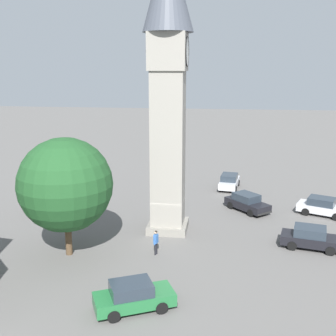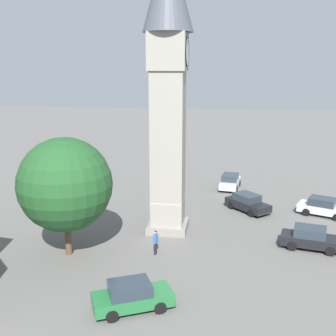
{
  "view_description": "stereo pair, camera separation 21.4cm",
  "coord_description": "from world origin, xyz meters",
  "px_view_note": "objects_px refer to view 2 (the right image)",
  "views": [
    {
      "loc": [
        -29.99,
        -4.19,
        12.14
      ],
      "look_at": [
        0.0,
        0.0,
        4.91
      ],
      "focal_mm": 44.67,
      "sensor_mm": 36.0,
      "label": 1
    },
    {
      "loc": [
        -29.96,
        -4.4,
        12.14
      ],
      "look_at": [
        0.0,
        0.0,
        4.91
      ],
      "focal_mm": 44.67,
      "sensor_mm": 36.0,
      "label": 2
    }
  ],
  "objects_px": {
    "car_white_side": "(247,203)",
    "road_sign": "(181,177)",
    "car_red_corner": "(52,200)",
    "tree": "(65,185)",
    "clock_tower": "(168,66)",
    "pedestrian": "(155,240)",
    "car_silver_kerb": "(230,181)",
    "car_green_alley": "(323,207)",
    "car_black_far": "(311,238)",
    "car_blue_kerb": "(132,296)",
    "lamp_post": "(92,175)"
  },
  "relations": [
    {
      "from": "car_red_corner",
      "to": "car_green_alley",
      "type": "relative_size",
      "value": 1.0
    },
    {
      "from": "tree",
      "to": "lamp_post",
      "type": "relative_size",
      "value": 1.55
    },
    {
      "from": "car_blue_kerb",
      "to": "car_red_corner",
      "type": "bearing_deg",
      "value": 36.28
    },
    {
      "from": "clock_tower",
      "to": "car_silver_kerb",
      "type": "height_order",
      "value": "clock_tower"
    },
    {
      "from": "car_white_side",
      "to": "tree",
      "type": "height_order",
      "value": "tree"
    },
    {
      "from": "car_silver_kerb",
      "to": "car_black_far",
      "type": "xyz_separation_m",
      "value": [
        -14.2,
        -5.56,
        0.0
      ]
    },
    {
      "from": "clock_tower",
      "to": "pedestrian",
      "type": "bearing_deg",
      "value": 177.52
    },
    {
      "from": "car_red_corner",
      "to": "tree",
      "type": "relative_size",
      "value": 0.56
    },
    {
      "from": "car_silver_kerb",
      "to": "car_red_corner",
      "type": "relative_size",
      "value": 0.97
    },
    {
      "from": "car_white_side",
      "to": "tree",
      "type": "distance_m",
      "value": 16.63
    },
    {
      "from": "car_red_corner",
      "to": "car_white_side",
      "type": "xyz_separation_m",
      "value": [
        1.89,
        -17.13,
        0.0
      ]
    },
    {
      "from": "car_blue_kerb",
      "to": "road_sign",
      "type": "bearing_deg",
      "value": -0.69
    },
    {
      "from": "car_blue_kerb",
      "to": "car_white_side",
      "type": "height_order",
      "value": "same"
    },
    {
      "from": "clock_tower",
      "to": "pedestrian",
      "type": "distance_m",
      "value": 12.17
    },
    {
      "from": "car_black_far",
      "to": "car_green_alley",
      "type": "xyz_separation_m",
      "value": [
        7.06,
        -2.24,
        0.0
      ]
    },
    {
      "from": "clock_tower",
      "to": "car_red_corner",
      "type": "height_order",
      "value": "clock_tower"
    },
    {
      "from": "pedestrian",
      "to": "road_sign",
      "type": "distance_m",
      "value": 13.33
    },
    {
      "from": "car_green_alley",
      "to": "road_sign",
      "type": "bearing_deg",
      "value": 73.24
    },
    {
      "from": "car_green_alley",
      "to": "lamp_post",
      "type": "relative_size",
      "value": 0.88
    },
    {
      "from": "pedestrian",
      "to": "car_red_corner",
      "type": "bearing_deg",
      "value": 53.63
    },
    {
      "from": "car_black_far",
      "to": "car_blue_kerb",
      "type": "bearing_deg",
      "value": 130.98
    },
    {
      "from": "car_white_side",
      "to": "road_sign",
      "type": "bearing_deg",
      "value": 60.53
    },
    {
      "from": "car_silver_kerb",
      "to": "car_green_alley",
      "type": "height_order",
      "value": "same"
    },
    {
      "from": "car_white_side",
      "to": "car_silver_kerb",
      "type": "bearing_deg",
      "value": 12.35
    },
    {
      "from": "lamp_post",
      "to": "car_black_far",
      "type": "bearing_deg",
      "value": -105.17
    },
    {
      "from": "pedestrian",
      "to": "car_silver_kerb",
      "type": "bearing_deg",
      "value": -16.38
    },
    {
      "from": "car_white_side",
      "to": "pedestrian",
      "type": "height_order",
      "value": "pedestrian"
    },
    {
      "from": "clock_tower",
      "to": "car_white_side",
      "type": "xyz_separation_m",
      "value": [
        5.33,
        -6.22,
        -11.57
      ]
    },
    {
      "from": "car_red_corner",
      "to": "car_black_far",
      "type": "relative_size",
      "value": 1.01
    },
    {
      "from": "car_red_corner",
      "to": "tree",
      "type": "distance_m",
      "value": 10.79
    },
    {
      "from": "lamp_post",
      "to": "road_sign",
      "type": "bearing_deg",
      "value": -48.06
    },
    {
      "from": "car_blue_kerb",
      "to": "car_silver_kerb",
      "type": "relative_size",
      "value": 1.03
    },
    {
      "from": "car_green_alley",
      "to": "car_white_side",
      "type": "bearing_deg",
      "value": 87.71
    },
    {
      "from": "car_silver_kerb",
      "to": "car_blue_kerb",
      "type": "bearing_deg",
      "value": 168.02
    },
    {
      "from": "car_red_corner",
      "to": "car_green_alley",
      "type": "bearing_deg",
      "value": -85.99
    },
    {
      "from": "tree",
      "to": "car_white_side",
      "type": "bearing_deg",
      "value": -49.05
    },
    {
      "from": "car_white_side",
      "to": "lamp_post",
      "type": "relative_size",
      "value": 0.82
    },
    {
      "from": "road_sign",
      "to": "car_red_corner",
      "type": "bearing_deg",
      "value": 116.36
    },
    {
      "from": "car_blue_kerb",
      "to": "pedestrian",
      "type": "relative_size",
      "value": 2.63
    },
    {
      "from": "car_white_side",
      "to": "tree",
      "type": "bearing_deg",
      "value": 130.95
    },
    {
      "from": "car_blue_kerb",
      "to": "tree",
      "type": "xyz_separation_m",
      "value": [
        5.87,
        5.72,
        4.07
      ]
    },
    {
      "from": "car_green_alley",
      "to": "lamp_post",
      "type": "height_order",
      "value": "lamp_post"
    },
    {
      "from": "car_black_far",
      "to": "tree",
      "type": "relative_size",
      "value": 0.55
    },
    {
      "from": "tree",
      "to": "lamp_post",
      "type": "distance_m",
      "value": 8.09
    },
    {
      "from": "lamp_post",
      "to": "tree",
      "type": "bearing_deg",
      "value": -173.37
    },
    {
      "from": "car_silver_kerb",
      "to": "car_white_side",
      "type": "distance_m",
      "value": 7.06
    },
    {
      "from": "car_white_side",
      "to": "car_black_far",
      "type": "xyz_separation_m",
      "value": [
        -7.31,
        -4.05,
        0.0
      ]
    },
    {
      "from": "clock_tower",
      "to": "car_red_corner",
      "type": "relative_size",
      "value": 4.73
    },
    {
      "from": "tree",
      "to": "road_sign",
      "type": "distance_m",
      "value": 15.57
    },
    {
      "from": "car_green_alley",
      "to": "car_black_far",
      "type": "bearing_deg",
      "value": 162.38
    }
  ]
}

